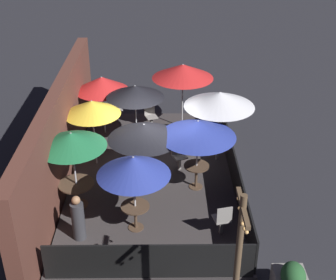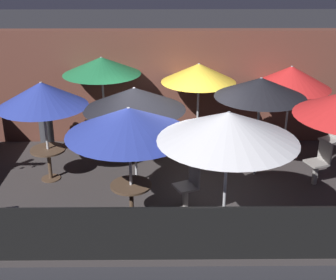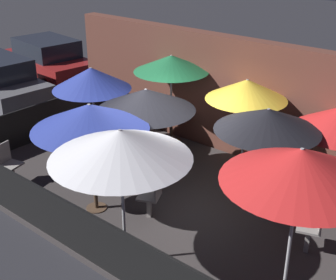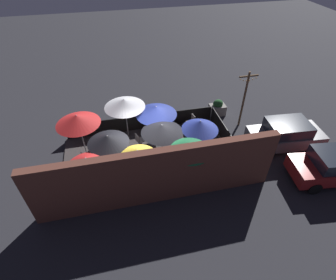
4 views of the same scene
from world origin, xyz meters
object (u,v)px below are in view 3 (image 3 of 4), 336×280
(patio_umbrella_0, at_px, (91,78))
(patio_chair_2, at_px, (313,226))
(patio_umbrella_7, at_px, (247,90))
(dining_table_0, at_px, (95,132))
(patio_umbrella_4, at_px, (300,166))
(patio_umbrella_8, at_px, (120,144))
(patio_umbrella_1, at_px, (171,64))
(patron_0, at_px, (125,112))
(dining_table_2, at_px, (95,182))
(patio_chair_0, at_px, (152,195))
(parked_car_1, at_px, (48,61))
(patio_chair_1, at_px, (8,163))
(patio_umbrella_3, at_px, (268,120))
(patio_umbrella_2, at_px, (90,117))
(patio_umbrella_5, at_px, (146,100))
(dining_table_1, at_px, (171,121))

(patio_umbrella_0, relative_size, patio_chair_2, 2.26)
(patio_umbrella_7, bearing_deg, dining_table_0, -156.26)
(patio_umbrella_4, distance_m, patio_umbrella_7, 3.80)
(patio_umbrella_8, bearing_deg, patio_umbrella_1, 120.51)
(patio_umbrella_7, distance_m, dining_table_0, 3.81)
(patio_umbrella_1, relative_size, patio_umbrella_4, 0.94)
(patio_umbrella_0, height_order, patron_0, patio_umbrella_0)
(patio_umbrella_8, xyz_separation_m, patron_0, (-3.78, 3.84, -1.56))
(patio_umbrella_1, xyz_separation_m, dining_table_2, (0.85, -3.33, -1.49))
(patio_chair_0, bearing_deg, parked_car_1, -50.10)
(dining_table_0, relative_size, dining_table_2, 0.98)
(dining_table_0, height_order, patio_chair_1, patio_chair_1)
(patio_umbrella_7, distance_m, patio_umbrella_8, 3.87)
(patio_umbrella_3, bearing_deg, patio_umbrella_1, 156.73)
(dining_table_2, bearing_deg, patio_umbrella_3, 35.95)
(patio_umbrella_1, bearing_deg, patio_chair_2, -22.39)
(patio_umbrella_0, xyz_separation_m, patio_chair_0, (2.91, -1.20, -1.40))
(patio_chair_1, distance_m, patio_chair_2, 6.26)
(patio_chair_1, bearing_deg, patio_umbrella_8, -17.30)
(patio_chair_0, xyz_separation_m, parked_car_1, (-8.63, 4.12, 0.23))
(patio_umbrella_2, height_order, dining_table_0, patio_umbrella_2)
(patron_0, bearing_deg, patio_chair_0, -64.69)
(dining_table_2, xyz_separation_m, parked_car_1, (-7.58, 4.61, 0.14))
(patio_umbrella_8, height_order, patio_chair_1, patio_umbrella_8)
(patio_chair_1, relative_size, patio_chair_2, 0.97)
(dining_table_0, xyz_separation_m, parked_car_1, (-5.73, 2.93, 0.17))
(patio_umbrella_3, xyz_separation_m, patio_chair_0, (-1.51, -1.38, -1.48))
(patio_umbrella_5, distance_m, dining_table_0, 2.28)
(patio_umbrella_4, bearing_deg, patron_0, 155.38)
(patio_umbrella_8, bearing_deg, patio_umbrella_7, 92.52)
(patio_umbrella_1, relative_size, patio_chair_1, 2.47)
(patio_umbrella_2, relative_size, patio_chair_1, 2.37)
(patio_umbrella_1, height_order, patio_umbrella_4, patio_umbrella_4)
(patio_umbrella_2, height_order, patio_chair_0, patio_umbrella_2)
(dining_table_2, relative_size, parked_car_1, 0.18)
(patio_chair_2, bearing_deg, patio_umbrella_8, 23.60)
(patio_umbrella_8, bearing_deg, dining_table_1, 120.51)
(patio_umbrella_1, bearing_deg, patio_chair_1, -108.59)
(patio_umbrella_5, bearing_deg, patio_chair_0, -43.80)
(patio_umbrella_5, distance_m, patio_umbrella_8, 2.75)
(parked_car_1, bearing_deg, dining_table_0, -20.06)
(patio_umbrella_8, distance_m, dining_table_1, 4.99)
(patio_umbrella_0, distance_m, dining_table_1, 2.34)
(patio_chair_2, bearing_deg, dining_table_0, -23.02)
(dining_table_0, bearing_deg, patio_umbrella_1, 58.82)
(patio_umbrella_7, xyz_separation_m, patio_chair_2, (2.42, -1.69, -1.43))
(patio_umbrella_4, xyz_separation_m, patio_chair_2, (-0.10, 1.14, -1.64))
(patron_0, bearing_deg, parked_car_1, 137.83)
(patio_umbrella_4, bearing_deg, patio_chair_1, -172.58)
(dining_table_1, height_order, dining_table_2, dining_table_2)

